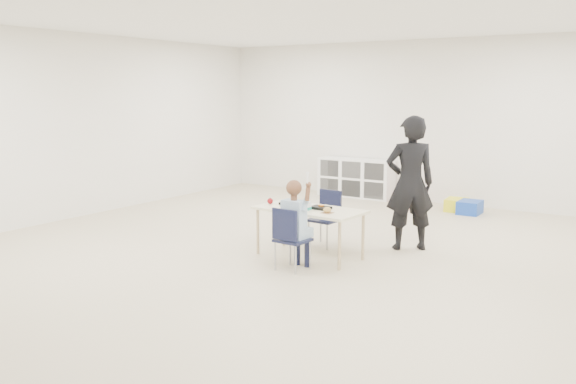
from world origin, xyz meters
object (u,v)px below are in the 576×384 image
Objects in this scene: table at (309,232)px; adult at (410,183)px; chair_near at (293,239)px; child at (293,220)px; cubby_shelf at (356,178)px.

table is 0.79× the size of adult.
chair_near is 0.63× the size of child.
chair_near is at bearing -176.26° from child.
child is at bearing 28.02° from adult.
cubby_shelf is at bearing 112.22° from chair_near.
table is 0.93× the size of cubby_shelf.
chair_near is at bearing 28.02° from adult.
child is at bearing 3.74° from chair_near.
child is (0.11, -0.54, 0.25)m from table.
table is 1.39m from adult.
chair_near reaches higher than table.
table is at bearing 105.65° from child.
adult is (0.72, 1.52, 0.47)m from chair_near.
cubby_shelf is (-1.41, 4.01, 0.06)m from table.
chair_near is 1.74m from adult.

